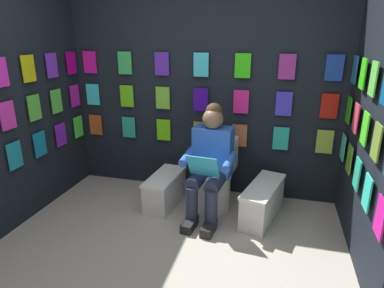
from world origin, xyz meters
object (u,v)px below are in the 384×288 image
(person_reading, at_px, (210,162))
(comic_longbox_near, at_px, (165,190))
(comic_longbox_far, at_px, (263,201))
(toilet, at_px, (215,178))

(person_reading, xyz_separation_m, comic_longbox_near, (0.53, -0.11, -0.42))
(comic_longbox_near, relative_size, comic_longbox_far, 0.83)
(toilet, bearing_deg, comic_longbox_far, 170.16)
(person_reading, bearing_deg, comic_longbox_near, -6.37)
(comic_longbox_near, height_order, comic_longbox_far, comic_longbox_far)
(person_reading, distance_m, comic_longbox_near, 0.69)
(toilet, height_order, comic_longbox_far, toilet)
(comic_longbox_near, bearing_deg, toilet, -163.68)
(comic_longbox_near, distance_m, comic_longbox_far, 1.09)
(toilet, distance_m, comic_longbox_near, 0.58)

